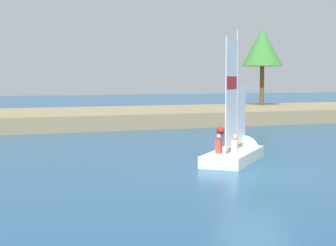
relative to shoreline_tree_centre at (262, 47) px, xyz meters
name	(u,v)px	position (x,y,z in m)	size (l,w,h in m)	color
ground_plane	(254,175)	(-16.99, -26.98, -6.19)	(200.00, 200.00, 0.00)	navy
shore_bank	(84,118)	(-16.99, -2.59, -5.67)	(80.00, 12.08, 1.04)	#897A56
shoreline_tree_centre	(262,47)	(0.00, 0.00, 0.00)	(3.60, 3.60, 6.88)	brown
sailboat	(239,150)	(-15.47, -23.18, -5.80)	(4.65, 4.77, 5.89)	silver
channel_buoy	(220,131)	(-11.13, -13.26, -5.94)	(0.50, 0.50, 0.50)	red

